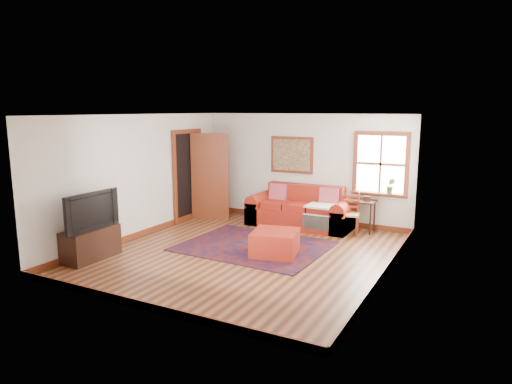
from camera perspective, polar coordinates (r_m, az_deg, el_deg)
The scene contains 13 objects.
ground at distance 8.43m, azimuth -1.15°, elevation -7.63°, with size 5.50×5.50×0.00m, color #462112.
room_envelope at distance 8.09m, azimuth -1.14°, elevation 3.59°, with size 5.04×5.54×2.52m.
window at distance 10.04m, azimuth 15.43°, elevation 2.59°, with size 1.18×0.20×1.38m.
doorway at distance 10.81m, azimuth -6.86°, elevation 2.11°, with size 0.89×1.08×2.14m.
framed_artwork at distance 10.65m, azimuth 4.48°, elevation 4.64°, with size 1.05×0.07×0.85m.
persian_rug at distance 8.81m, azimuth -0.22°, elevation -6.76°, with size 2.68×2.15×0.02m, color #4E130B.
red_leather_sofa at distance 10.31m, azimuth 5.63°, elevation -2.61°, with size 2.32×0.96×0.91m.
red_ottoman at distance 8.26m, azimuth 2.38°, elevation -6.40°, with size 0.79×0.79×0.45m, color maroon.
side_table at distance 9.98m, azimuth 13.08°, elevation -1.71°, with size 0.57×0.43×0.69m.
ladder_back_chair at distance 9.74m, azimuth 11.58°, elevation -2.48°, with size 0.48×0.46×0.88m.
media_cabinet at distance 8.53m, azimuth -19.93°, elevation -6.09°, with size 0.46×1.01×0.56m, color black.
television at distance 8.35m, azimuth -20.31°, elevation -2.18°, with size 1.14×0.15×0.66m, color black.
candle_hurricane at distance 8.68m, azimuth -17.89°, elevation -3.23°, with size 0.12×0.12×0.18m.
Camera 1 is at (3.88, -7.03, 2.60)m, focal length 32.00 mm.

